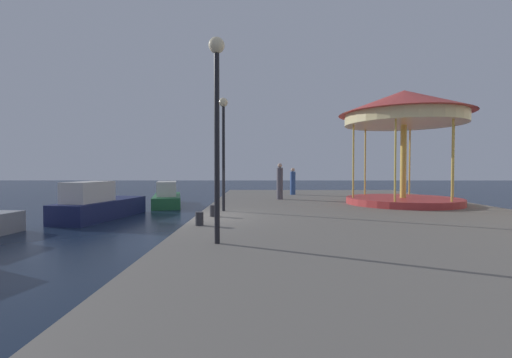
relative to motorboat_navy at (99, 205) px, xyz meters
name	(u,v)px	position (x,y,z in m)	size (l,w,h in m)	color
ground_plane	(196,239)	(5.61, -4.75, -0.69)	(120.00, 120.00, 0.00)	#162338
quay_dock	(374,228)	(11.91, -4.75, -0.29)	(12.62, 29.93, 0.80)	slate
motorboat_navy	(99,205)	(0.00, 0.00, 0.00)	(2.70, 5.75, 1.86)	#19214C
motorboat_green	(167,197)	(1.76, 6.13, -0.09)	(2.97, 6.05, 1.63)	#236638
carousel	(404,119)	(14.68, -0.51, 4.10)	(6.01, 6.01, 5.35)	#B23333
lamp_post_near_edge	(217,104)	(6.90, -9.24, 3.22)	(0.36, 0.36, 4.59)	black
lamp_post_mid_promenade	(223,134)	(6.46, -3.26, 3.15)	(0.36, 0.36, 4.46)	black
bollard_center	(213,211)	(6.25, -4.85, 0.31)	(0.24, 0.24, 0.40)	#2D2D33
bollard_south	(199,219)	(6.09, -6.77, 0.31)	(0.24, 0.24, 0.40)	#2D2D33
person_by_the_water	(293,182)	(10.05, 5.40, 0.92)	(0.34, 0.34, 1.72)	#2D4C8C
person_near_carousel	(280,182)	(9.00, 2.02, 1.04)	(0.34, 0.34, 1.97)	#514C56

